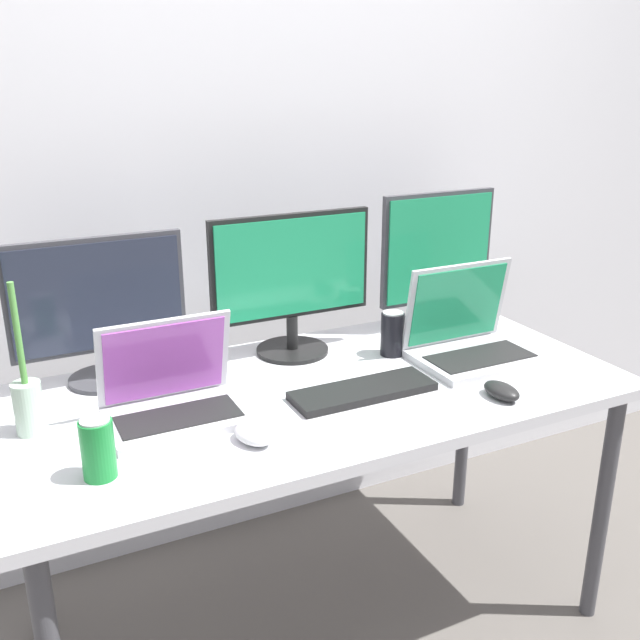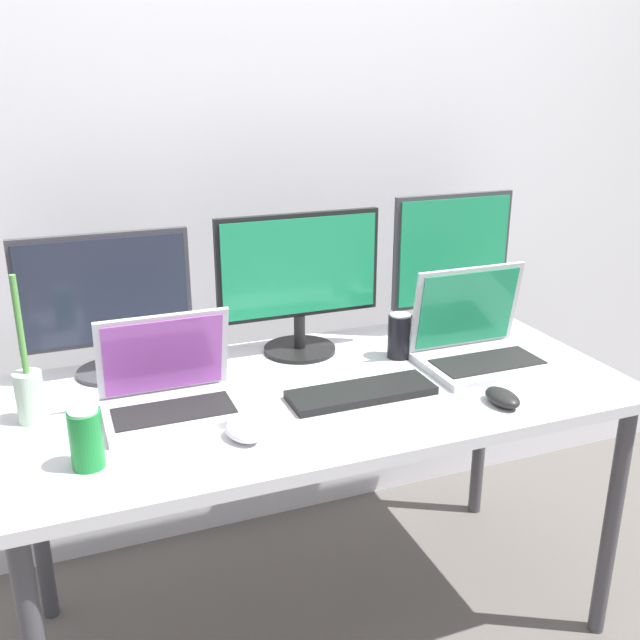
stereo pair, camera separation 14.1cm
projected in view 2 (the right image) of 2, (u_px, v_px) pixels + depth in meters
name	position (u px, v px, depth m)	size (l,w,h in m)	color
ground_plane	(320.00, 621.00, 2.05)	(16.00, 16.00, 0.00)	#5B5651
wall_back	(249.00, 141.00, 2.14)	(7.00, 0.08, 2.60)	silver
work_desk	(320.00, 410.00, 1.83)	(1.56, 0.74, 0.74)	#424247
monitor_left	(106.00, 301.00, 1.82)	(0.44, 0.19, 0.38)	#38383D
monitor_center	(299.00, 278.00, 1.97)	(0.47, 0.21, 0.40)	black
monitor_right	(452.00, 261.00, 2.15)	(0.39, 0.20, 0.42)	#38383D
laptop_silver	(169.00, 390.00, 1.66)	(0.31, 0.22, 0.23)	silver
laptop_secondary	(477.00, 342.00, 1.95)	(0.33, 0.25, 0.26)	#B7B7BC
keyboard_main	(361.00, 393.00, 1.75)	(0.37, 0.12, 0.02)	black
mouse_by_keyboard	(243.00, 431.00, 1.55)	(0.07, 0.10, 0.04)	silver
mouse_by_laptop	(502.00, 397.00, 1.71)	(0.06, 0.11, 0.04)	black
soda_can_near_keyboard	(399.00, 336.00, 1.98)	(0.07, 0.07, 0.13)	black
soda_can_by_laptop	(86.00, 439.00, 1.42)	(0.07, 0.07, 0.13)	#197F33
bamboo_vase	(29.00, 391.00, 1.61)	(0.06, 0.06, 0.35)	#B2D1B7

